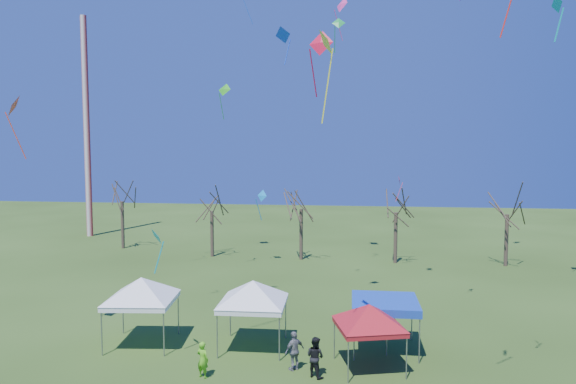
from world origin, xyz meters
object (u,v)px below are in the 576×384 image
tree_0 (122,184)px  tent_red (369,309)px  tree_4 (508,196)px  person_green (203,360)px  tent_white_mid (253,285)px  radio_mast (87,128)px  tree_1 (212,195)px  person_dark (315,357)px  tent_white_west (141,282)px  person_grey (294,351)px  tent_blue (385,304)px  tree_3 (396,194)px  tree_2 (301,191)px

tree_0 → tent_red: 35.44m
tree_4 → person_green: size_ratio=4.89×
tree_0 → tent_white_mid: bearing=-52.9°
radio_mast → tent_red: (31.10, -32.49, -9.70)m
tree_1 → person_dark: bearing=-64.6°
tent_white_west → person_grey: bearing=-14.4°
tent_blue → tent_white_west: bearing=-176.0°
tree_1 → tent_white_mid: tree_1 is taller
radio_mast → tree_0: 11.45m
tent_white_mid → person_dark: size_ratio=2.53×
tree_1 → person_dark: size_ratio=4.21×
person_green → person_dark: bearing=-148.4°
tree_3 → tree_4: size_ratio=1.00×
tent_red → tree_0: bearing=132.8°
tree_1 → tent_white_west: bearing=-83.6°
tree_3 → tent_red: (-2.94, -22.53, -3.28)m
person_grey → person_green: bearing=-26.6°
tree_0 → tent_red: size_ratio=2.22×
tent_blue → person_grey: bearing=-144.9°
tent_white_mid → person_green: 4.62m
tree_0 → person_green: (16.70, -27.72, -5.68)m
tree_1 → tree_2: bearing=-1.8°
tree_2 → tent_white_mid: size_ratio=1.81×
tent_white_west → person_dark: bearing=-16.2°
tree_0 → person_green: 32.86m
tree_2 → tent_red: (5.46, -22.87, -3.49)m
tree_0 → person_dark: size_ratio=4.71×
tent_red → person_grey: tent_red is taller
tent_blue → person_dark: 4.95m
tree_3 → person_grey: size_ratio=4.42×
tree_4 → tent_blue: 23.45m
tent_red → tree_4: bearing=61.4°
tree_0 → tree_4: tree_0 is taller
tree_1 → tree_3: 16.81m
tree_2 → tent_white_west: size_ratio=1.80×
tent_blue → tree_3: bearing=84.1°
tree_4 → person_grey: size_ratio=4.40×
tree_0 → person_dark: 35.02m
radio_mast → tree_4: radio_mast is taller
radio_mast → tree_2: size_ratio=3.06×
tent_white_west → person_dark: 9.76m
tent_white_west → tree_3: bearing=55.6°
tent_red → tent_blue: tent_red is taller
radio_mast → tree_2: radio_mast is taller
tree_0 → tent_red: bearing=-47.2°
tree_0 → tent_blue: 34.42m
tent_red → person_grey: bearing=-170.1°
tent_red → tent_blue: bearing=70.4°
tree_2 → person_green: 25.38m
person_dark → person_grey: (-0.98, 0.55, 0.00)m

